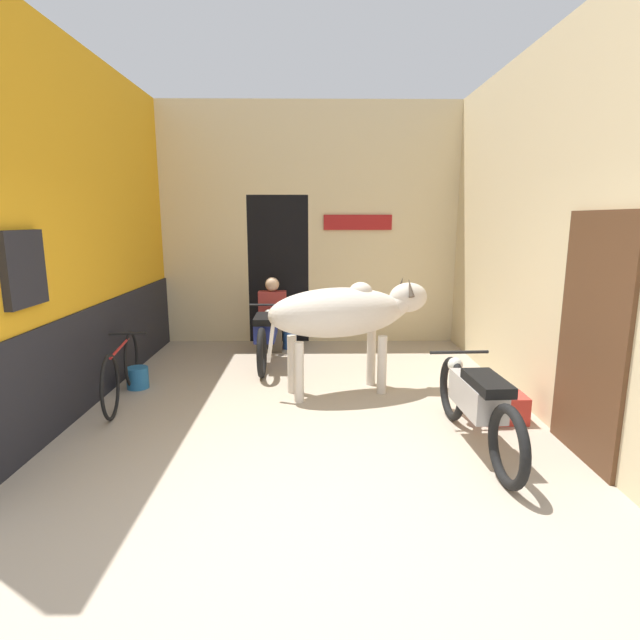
% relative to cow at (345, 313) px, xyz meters
% --- Properties ---
extents(ground_plane, '(30.00, 30.00, 0.00)m').
position_rel_cow_xyz_m(ground_plane, '(-0.43, -2.60, -0.96)').
color(ground_plane, tan).
extents(wall_left_shopfront, '(0.25, 5.15, 3.86)m').
position_rel_cow_xyz_m(wall_left_shopfront, '(-2.91, -0.04, 0.91)').
color(wall_left_shopfront, orange).
rests_on(wall_left_shopfront, ground_plane).
extents(wall_back_with_doorway, '(4.80, 0.93, 3.86)m').
position_rel_cow_xyz_m(wall_back_with_doorway, '(-0.61, 2.79, 0.72)').
color(wall_back_with_doorway, beige).
rests_on(wall_back_with_doorway, ground_plane).
extents(wall_right_with_door, '(0.22, 5.15, 3.86)m').
position_rel_cow_xyz_m(wall_right_with_door, '(2.06, -0.07, 0.94)').
color(wall_right_with_door, beige).
rests_on(wall_right_with_door, ground_plane).
extents(cow, '(2.00, 1.03, 1.36)m').
position_rel_cow_xyz_m(cow, '(0.00, 0.00, 0.00)').
color(cow, beige).
rests_on(cow, ground_plane).
extents(motorcycle_near, '(0.58, 1.99, 0.76)m').
position_rel_cow_xyz_m(motorcycle_near, '(1.09, -1.49, -0.52)').
color(motorcycle_near, black).
rests_on(motorcycle_near, ground_plane).
extents(motorcycle_far, '(0.58, 2.01, 0.77)m').
position_rel_cow_xyz_m(motorcycle_far, '(-1.05, 1.26, -0.52)').
color(motorcycle_far, black).
rests_on(motorcycle_far, ground_plane).
extents(bicycle, '(0.44, 1.73, 0.70)m').
position_rel_cow_xyz_m(bicycle, '(-2.53, -0.26, -0.61)').
color(bicycle, black).
rests_on(bicycle, ground_plane).
extents(shopkeeper_seated, '(0.43, 0.34, 1.15)m').
position_rel_cow_xyz_m(shopkeeper_seated, '(-1.01, 1.97, -0.36)').
color(shopkeeper_seated, brown).
rests_on(shopkeeper_seated, ground_plane).
extents(plastic_stool, '(0.32, 0.32, 0.38)m').
position_rel_cow_xyz_m(plastic_stool, '(-0.75, 2.06, -0.75)').
color(plastic_stool, '#2856B2').
rests_on(plastic_stool, ground_plane).
extents(crate, '(0.44, 0.32, 0.28)m').
position_rel_cow_xyz_m(crate, '(1.57, -0.89, -0.82)').
color(crate, red).
rests_on(crate, ground_plane).
extents(bucket, '(0.26, 0.26, 0.26)m').
position_rel_cow_xyz_m(bucket, '(-2.52, 0.17, -0.83)').
color(bucket, '#23669E').
rests_on(bucket, ground_plane).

